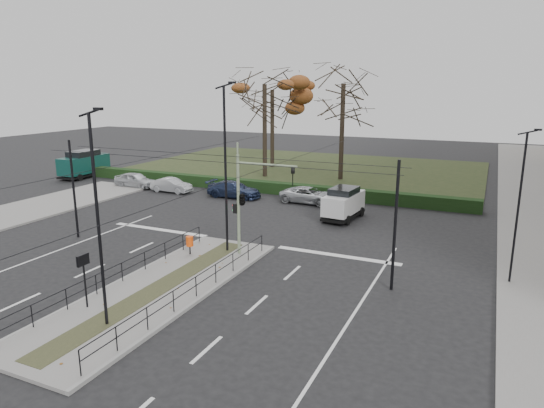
{
  "coord_description": "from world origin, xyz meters",
  "views": [
    {
      "loc": [
        13.2,
        -19.07,
        9.03
      ],
      "look_at": [
        1.74,
        6.04,
        2.35
      ],
      "focal_mm": 32.0,
      "sensor_mm": 36.0,
      "label": 1
    }
  ],
  "objects": [
    {
      "name": "hedge",
      "position": [
        -6.0,
        18.6,
        0.5
      ],
      "size": [
        38.0,
        1.0,
        1.0
      ],
      "primitive_type": "cube",
      "color": "black",
      "rests_on": "ground"
    },
    {
      "name": "park",
      "position": [
        -6.0,
        32.0,
        0.05
      ],
      "size": [
        38.0,
        26.0,
        0.1
      ],
      "primitive_type": "cube",
      "color": "#243018",
      "rests_on": "ground"
    },
    {
      "name": "streetlamp_sidewalk",
      "position": [
        14.54,
        4.92,
        3.77
      ],
      "size": [
        0.6,
        0.12,
        7.14
      ],
      "color": "black",
      "rests_on": "sidewalk_east"
    },
    {
      "name": "rust_tree",
      "position": [
        -9.73,
        31.25,
        8.73
      ],
      "size": [
        8.51,
        8.51,
        11.36
      ],
      "color": "black",
      "rests_on": "park"
    },
    {
      "name": "traffic_light",
      "position": [
        1.39,
        3.17,
        3.31
      ],
      "size": [
        3.7,
        2.13,
        5.45
      ],
      "color": "gray",
      "rests_on": "median_island"
    },
    {
      "name": "white_van",
      "position": [
        4.11,
        12.92,
        1.18
      ],
      "size": [
        2.23,
        4.26,
        2.25
      ],
      "color": "silver",
      "rests_on": "ground"
    },
    {
      "name": "ground",
      "position": [
        0.0,
        0.0,
        0.0
      ],
      "size": [
        140.0,
        140.0,
        0.0
      ],
      "primitive_type": "plane",
      "color": "black",
      "rests_on": "ground"
    },
    {
      "name": "litter_bin",
      "position": [
        -1.3,
        1.9,
        0.86
      ],
      "size": [
        0.39,
        0.39,
        1.01
      ],
      "color": "black",
      "rests_on": "median_island"
    },
    {
      "name": "parked_car_first",
      "position": [
        -16.46,
        15.61,
        0.7
      ],
      "size": [
        4.15,
        1.73,
        1.4
      ],
      "primitive_type": "imported",
      "rotation": [
        0.0,
        0.0,
        1.55
      ],
      "color": "#B2B5BA",
      "rests_on": "ground"
    },
    {
      "name": "streetlamp_median_near",
      "position": [
        0.34,
        -6.2,
        4.32
      ],
      "size": [
        0.69,
        0.14,
        8.21
      ],
      "color": "black",
      "rests_on": "median_island"
    },
    {
      "name": "bare_tree_center",
      "position": [
        -0.33,
        27.02,
        8.69
      ],
      "size": [
        6.6,
        6.6,
        12.32
      ],
      "color": "black",
      "rests_on": "park"
    },
    {
      "name": "streetlamp_median_far",
      "position": [
        0.28,
        3.28,
        4.8
      ],
      "size": [
        0.77,
        0.16,
        9.17
      ],
      "color": "black",
      "rests_on": "median_island"
    },
    {
      "name": "parked_car_third",
      "position": [
        -6.2,
        15.76,
        0.67
      ],
      "size": [
        4.68,
        1.96,
        1.35
      ],
      "primitive_type": "imported",
      "rotation": [
        0.0,
        0.0,
        1.59
      ],
      "color": "#1E2947",
      "rests_on": "ground"
    },
    {
      "name": "parked_car_second",
      "position": [
        -12.22,
        15.28,
        0.62
      ],
      "size": [
        3.78,
        1.34,
        1.24
      ],
      "primitive_type": "imported",
      "rotation": [
        0.0,
        0.0,
        1.56
      ],
      "color": "#B2B5BA",
      "rests_on": "ground"
    },
    {
      "name": "median_railing",
      "position": [
        0.0,
        -2.6,
        0.98
      ],
      "size": [
        4.14,
        13.24,
        0.92
      ],
      "color": "black",
      "rests_on": "median_island"
    },
    {
      "name": "green_van",
      "position": [
        -24.75,
        17.66,
        1.41
      ],
      "size": [
        2.42,
        5.66,
        2.74
      ],
      "color": "#0C362F",
      "rests_on": "ground"
    },
    {
      "name": "catenary",
      "position": [
        0.0,
        1.62,
        3.42
      ],
      "size": [
        20.0,
        34.0,
        6.0
      ],
      "color": "black",
      "rests_on": "ground"
    },
    {
      "name": "median_island",
      "position": [
        0.0,
        -2.5,
        0.07
      ],
      "size": [
        4.4,
        15.0,
        0.14
      ],
      "primitive_type": "cube",
      "color": "slate",
      "rests_on": "ground"
    },
    {
      "name": "parked_car_fourth",
      "position": [
        0.19,
        16.46,
        0.63
      ],
      "size": [
        4.61,
        2.21,
        1.27
      ],
      "primitive_type": "imported",
      "rotation": [
        0.0,
        0.0,
        1.55
      ],
      "color": "#B2B5BA",
      "rests_on": "ground"
    },
    {
      "name": "info_panel",
      "position": [
        -1.49,
        -5.38,
        1.94
      ],
      "size": [
        0.13,
        0.6,
        2.3
      ],
      "color": "black",
      "rests_on": "median_island"
    },
    {
      "name": "bare_tree_near",
      "position": [
        -7.89,
        25.37,
        8.62
      ],
      "size": [
        6.29,
        6.29,
        12.23
      ],
      "color": "black",
      "rests_on": "park"
    }
  ]
}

